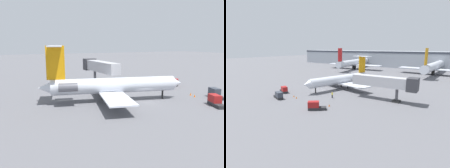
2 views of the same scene
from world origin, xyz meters
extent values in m
cube|color=#5B5B60|center=(0.00, 0.00, -0.05)|extent=(400.00, 400.00, 0.10)
cylinder|color=silver|center=(3.16, 4.98, 3.05)|extent=(8.54, 23.25, 2.83)
cone|color=silver|center=(0.06, -7.07, 3.05)|extent=(3.15, 2.80, 2.69)
cone|color=silver|center=(6.28, 17.13, 3.05)|extent=(2.98, 3.12, 2.41)
cube|color=silver|center=(8.98, 4.52, 1.94)|extent=(10.61, 6.71, 0.24)
cube|color=silver|center=(-2.17, 7.39, 1.94)|extent=(10.61, 6.71, 0.24)
cylinder|color=#595960|center=(7.55, 12.77, 3.45)|extent=(2.25, 3.47, 1.50)
cylinder|color=#595960|center=(3.06, 13.93, 3.45)|extent=(2.25, 3.47, 1.50)
cube|color=orange|center=(5.81, 15.29, 7.44)|extent=(1.03, 3.16, 5.94)
cube|color=silver|center=(5.81, 15.29, 10.31)|extent=(7.18, 4.02, 0.20)
cylinder|color=black|center=(0.76, -4.35, 0.82)|extent=(0.36, 0.36, 1.64)
cylinder|color=black|center=(5.20, 6.52, 0.82)|extent=(0.36, 0.36, 1.64)
cylinder|color=black|center=(2.10, 7.32, 0.82)|extent=(0.36, 0.36, 1.64)
cube|color=#ADADB2|center=(19.36, 0.63, 4.88)|extent=(15.89, 3.15, 2.60)
cube|color=#333338|center=(26.86, 0.89, 4.88)|extent=(2.51, 3.28, 3.20)
cylinder|color=#4C4C51|center=(23.31, 0.77, 1.79)|extent=(0.70, 0.70, 3.58)
cube|color=#262626|center=(23.31, 0.77, 0.25)|extent=(1.80, 1.80, 0.50)
cube|color=black|center=(7.88, -5.48, 0.42)|extent=(0.35, 0.39, 0.85)
cube|color=yellow|center=(7.88, -5.48, 1.15)|extent=(0.40, 0.47, 0.60)
sphere|color=tan|center=(7.88, -5.48, 1.57)|extent=(0.24, 0.24, 0.24)
cube|color=#262628|center=(10.84, -14.83, 0.30)|extent=(4.01, 3.58, 0.60)
cube|color=maroon|center=(10.21, -15.33, 1.25)|extent=(2.75, 2.59, 1.30)
cube|color=#262628|center=(-3.81, -14.20, 0.30)|extent=(4.24, 2.62, 0.60)
cube|color=#333842|center=(-3.05, -14.46, 1.25)|extent=(2.72, 2.10, 1.30)
cube|color=#262628|center=(-7.99, -9.15, 0.30)|extent=(4.23, 2.81, 0.60)
cube|color=maroon|center=(-7.25, -9.46, 1.25)|extent=(2.75, 2.21, 1.30)
cone|color=orange|center=(-1.23, -11.00, 0.28)|extent=(0.36, 0.36, 0.55)
cone|color=orange|center=(11.59, -11.53, 0.28)|extent=(0.36, 0.36, 0.55)
cone|color=orange|center=(0.36, -11.52, 0.28)|extent=(0.36, 0.36, 0.55)
camera|label=1|loc=(-34.06, 24.11, 10.84)|focal=36.52mm
camera|label=2|loc=(36.19, -42.55, 13.50)|focal=28.52mm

